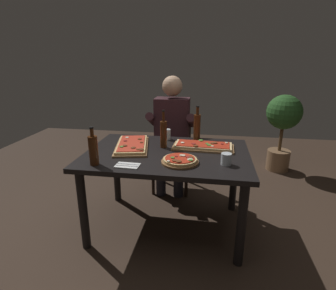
{
  "coord_description": "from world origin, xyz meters",
  "views": [
    {
      "loc": [
        0.36,
        -2.19,
        1.54
      ],
      "look_at": [
        0.0,
        0.05,
        0.79
      ],
      "focal_mm": 29.16,
      "sensor_mm": 36.0,
      "label": 1
    }
  ],
  "objects_px": {
    "pizza_rectangular_left": "(132,145)",
    "dining_table": "(167,163)",
    "diner_chair": "(173,148)",
    "tumbler_far_side": "(226,159)",
    "seated_diner": "(172,130)",
    "pizza_round_far": "(180,160)",
    "wine_bottle_dark": "(93,150)",
    "potted_plant_corner": "(283,123)",
    "tumbler_near_camera": "(167,134)",
    "pizza_rectangular_front": "(203,146)",
    "vinegar_bottle_green": "(164,134)",
    "oil_bottle_amber": "(197,126)"
  },
  "relations": [
    {
      "from": "vinegar_bottle_green",
      "to": "potted_plant_corner",
      "type": "distance_m",
      "value": 2.01
    },
    {
      "from": "diner_chair",
      "to": "pizza_rectangular_left",
      "type": "bearing_deg",
      "value": -109.28
    },
    {
      "from": "pizza_rectangular_front",
      "to": "potted_plant_corner",
      "type": "distance_m",
      "value": 1.75
    },
    {
      "from": "oil_bottle_amber",
      "to": "tumbler_near_camera",
      "type": "distance_m",
      "value": 0.3
    },
    {
      "from": "tumbler_near_camera",
      "to": "potted_plant_corner",
      "type": "xyz_separation_m",
      "value": [
        1.38,
        1.2,
        -0.12
      ]
    },
    {
      "from": "pizza_round_far",
      "to": "tumbler_near_camera",
      "type": "xyz_separation_m",
      "value": [
        -0.2,
        0.6,
        0.03
      ]
    },
    {
      "from": "wine_bottle_dark",
      "to": "tumbler_far_side",
      "type": "distance_m",
      "value": 1.01
    },
    {
      "from": "dining_table",
      "to": "wine_bottle_dark",
      "type": "height_order",
      "value": "wine_bottle_dark"
    },
    {
      "from": "pizza_rectangular_left",
      "to": "tumbler_near_camera",
      "type": "bearing_deg",
      "value": 46.67
    },
    {
      "from": "tumbler_far_side",
      "to": "seated_diner",
      "type": "xyz_separation_m",
      "value": [
        -0.56,
        0.94,
        -0.04
      ]
    },
    {
      "from": "vinegar_bottle_green",
      "to": "tumbler_far_side",
      "type": "height_order",
      "value": "vinegar_bottle_green"
    },
    {
      "from": "dining_table",
      "to": "tumbler_near_camera",
      "type": "distance_m",
      "value": 0.41
    },
    {
      "from": "dining_table",
      "to": "diner_chair",
      "type": "relative_size",
      "value": 1.61
    },
    {
      "from": "pizza_rectangular_left",
      "to": "pizza_round_far",
      "type": "height_order",
      "value": "same"
    },
    {
      "from": "dining_table",
      "to": "tumbler_near_camera",
      "type": "height_order",
      "value": "tumbler_near_camera"
    },
    {
      "from": "potted_plant_corner",
      "to": "oil_bottle_amber",
      "type": "bearing_deg",
      "value": -132.81
    },
    {
      "from": "oil_bottle_amber",
      "to": "pizza_rectangular_left",
      "type": "bearing_deg",
      "value": -150.74
    },
    {
      "from": "vinegar_bottle_green",
      "to": "tumbler_near_camera",
      "type": "distance_m",
      "value": 0.26
    },
    {
      "from": "dining_table",
      "to": "pizza_rectangular_left",
      "type": "relative_size",
      "value": 2.34
    },
    {
      "from": "dining_table",
      "to": "diner_chair",
      "type": "xyz_separation_m",
      "value": [
        -0.07,
        0.86,
        -0.16
      ]
    },
    {
      "from": "diner_chair",
      "to": "potted_plant_corner",
      "type": "distance_m",
      "value": 1.58
    },
    {
      "from": "pizza_rectangular_front",
      "to": "pizza_round_far",
      "type": "distance_m",
      "value": 0.42
    },
    {
      "from": "pizza_rectangular_left",
      "to": "dining_table",
      "type": "bearing_deg",
      "value": -14.34
    },
    {
      "from": "pizza_rectangular_front",
      "to": "seated_diner",
      "type": "xyz_separation_m",
      "value": [
        -0.37,
        0.58,
        -0.02
      ]
    },
    {
      "from": "oil_bottle_amber",
      "to": "diner_chair",
      "type": "distance_m",
      "value": 0.67
    },
    {
      "from": "pizza_rectangular_front",
      "to": "oil_bottle_amber",
      "type": "height_order",
      "value": "oil_bottle_amber"
    },
    {
      "from": "vinegar_bottle_green",
      "to": "potted_plant_corner",
      "type": "bearing_deg",
      "value": 46.6
    },
    {
      "from": "pizza_rectangular_front",
      "to": "vinegar_bottle_green",
      "type": "xyz_separation_m",
      "value": [
        -0.36,
        -0.03,
        0.11
      ]
    },
    {
      "from": "dining_table",
      "to": "potted_plant_corner",
      "type": "relative_size",
      "value": 1.33
    },
    {
      "from": "pizza_rectangular_left",
      "to": "tumbler_near_camera",
      "type": "xyz_separation_m",
      "value": [
        0.28,
        0.29,
        0.03
      ]
    },
    {
      "from": "oil_bottle_amber",
      "to": "tumbler_near_camera",
      "type": "xyz_separation_m",
      "value": [
        -0.29,
        -0.02,
        -0.09
      ]
    },
    {
      "from": "wine_bottle_dark",
      "to": "potted_plant_corner",
      "type": "height_order",
      "value": "potted_plant_corner"
    },
    {
      "from": "potted_plant_corner",
      "to": "seated_diner",
      "type": "bearing_deg",
      "value": -148.67
    },
    {
      "from": "pizza_round_far",
      "to": "seated_diner",
      "type": "height_order",
      "value": "seated_diner"
    },
    {
      "from": "pizza_rectangular_left",
      "to": "tumbler_far_side",
      "type": "relative_size",
      "value": 6.63
    },
    {
      "from": "pizza_round_far",
      "to": "tumbler_far_side",
      "type": "relative_size",
      "value": 3.24
    },
    {
      "from": "wine_bottle_dark",
      "to": "oil_bottle_amber",
      "type": "xyz_separation_m",
      "value": [
        0.73,
        0.76,
        0.02
      ]
    },
    {
      "from": "pizza_rectangular_front",
      "to": "pizza_rectangular_left",
      "type": "bearing_deg",
      "value": -173.43
    },
    {
      "from": "pizza_rectangular_left",
      "to": "vinegar_bottle_green",
      "type": "xyz_separation_m",
      "value": [
        0.28,
        0.04,
        0.11
      ]
    },
    {
      "from": "pizza_rectangular_front",
      "to": "potted_plant_corner",
      "type": "height_order",
      "value": "potted_plant_corner"
    },
    {
      "from": "tumbler_near_camera",
      "to": "seated_diner",
      "type": "distance_m",
      "value": 0.36
    },
    {
      "from": "dining_table",
      "to": "pizza_round_far",
      "type": "relative_size",
      "value": 4.79
    },
    {
      "from": "potted_plant_corner",
      "to": "vinegar_bottle_green",
      "type": "bearing_deg",
      "value": -133.4
    },
    {
      "from": "pizza_rectangular_left",
      "to": "vinegar_bottle_green",
      "type": "relative_size",
      "value": 1.75
    },
    {
      "from": "dining_table",
      "to": "oil_bottle_amber",
      "type": "distance_m",
      "value": 0.52
    },
    {
      "from": "dining_table",
      "to": "potted_plant_corner",
      "type": "distance_m",
      "value": 2.06
    },
    {
      "from": "pizza_rectangular_front",
      "to": "dining_table",
      "type": "bearing_deg",
      "value": -152.09
    },
    {
      "from": "pizza_rectangular_left",
      "to": "seated_diner",
      "type": "height_order",
      "value": "seated_diner"
    },
    {
      "from": "pizza_rectangular_front",
      "to": "tumbler_far_side",
      "type": "relative_size",
      "value": 6.14
    },
    {
      "from": "diner_chair",
      "to": "tumbler_far_side",
      "type": "bearing_deg",
      "value": -62.16
    }
  ]
}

